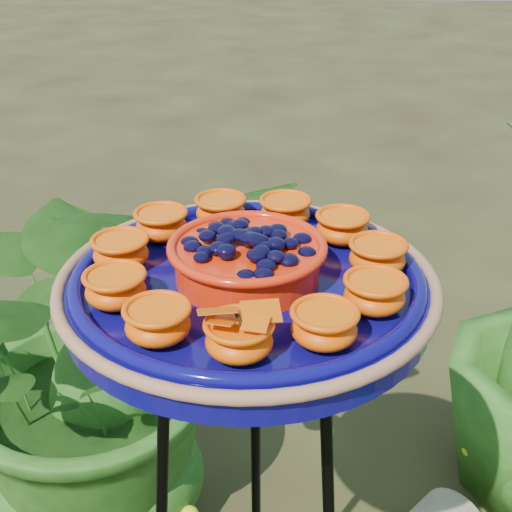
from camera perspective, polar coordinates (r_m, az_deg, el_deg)
name	(u,v)px	position (r m, az deg, el deg)	size (l,w,h in m)	color
tripod_stand	(249,508)	(1.23, -0.57, -19.51)	(0.37, 0.39, 0.98)	black
feeder_dish	(247,279)	(0.96, -0.69, -1.87)	(0.52, 0.52, 0.12)	#0A0754
shrub_back_left	(100,346)	(1.78, -12.40, -7.02)	(0.91, 0.79, 1.01)	#204C14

